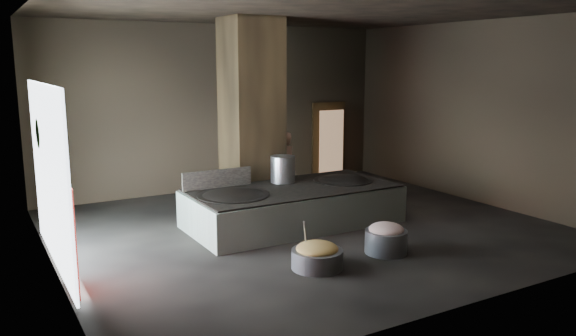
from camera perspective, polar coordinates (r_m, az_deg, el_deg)
floor at (r=12.10m, az=1.71°, el=-6.30°), size 10.00×9.00×0.10m
ceiling at (r=11.63m, az=1.84°, el=15.94°), size 10.00×9.00×0.10m
back_wall at (r=15.68m, az=-7.06°, el=6.09°), size 10.00×0.10×4.50m
front_wall at (r=8.17m, az=18.82°, el=1.41°), size 10.00×0.10×4.50m
left_wall at (r=9.97m, az=-23.77°, el=2.67°), size 0.10×9.00×4.50m
right_wall at (r=14.92m, az=18.58°, el=5.38°), size 0.10×9.00×4.50m
pillar at (r=13.15m, az=-3.73°, el=5.27°), size 1.20×1.20×4.50m
hearth_platform at (r=12.24m, az=0.54°, el=-3.94°), size 4.55×2.20×0.79m
platform_cap at (r=12.14m, az=0.54°, el=-2.02°), size 4.44×2.13×0.03m
wok_left at (r=11.46m, az=-5.60°, el=-3.17°), size 1.43×1.43×0.39m
wok_left_rim at (r=11.45m, az=-5.60°, el=-2.83°), size 1.46×1.46×0.05m
wok_right at (r=12.92m, az=5.59°, el=-1.59°), size 1.33×1.33×0.37m
wok_right_rim at (r=12.90m, az=5.60°, el=-1.29°), size 1.36×1.36×0.05m
stock_pot at (r=12.57m, az=-0.53°, el=-0.12°), size 0.55×0.55×0.59m
splash_guard at (r=12.12m, az=-7.19°, el=-1.09°), size 1.58×0.07×0.39m
cook at (r=13.98m, az=-0.41°, el=0.03°), size 0.71×0.51×1.80m
veg_basin at (r=9.77m, az=2.98°, el=-9.21°), size 1.09×1.09×0.33m
veg_fill at (r=9.70m, az=2.99°, el=-8.18°), size 0.73×0.73×0.22m
ladle at (r=9.68m, az=1.76°, el=-6.96°), size 0.25×0.29×0.63m
meat_basin at (r=10.64m, az=9.92°, el=-7.37°), size 1.00×1.00×0.43m
meat_fill at (r=10.57m, az=9.96°, el=-6.16°), size 0.65×0.65×0.25m
doorway_near at (r=16.22m, az=-2.93°, el=2.22°), size 1.18×0.08×2.38m
doorway_near_glow at (r=16.01m, az=-3.32°, el=1.92°), size 0.82×0.04×1.95m
doorway_far at (r=17.43m, az=4.12°, el=2.79°), size 1.18×0.08×2.38m
doorway_far_glow at (r=17.21m, az=4.42°, el=2.52°), size 0.85×0.04×2.02m
left_opening at (r=10.28m, az=-23.07°, el=-0.74°), size 0.04×4.20×3.10m
pavilion_sliver at (r=9.21m, az=-21.26°, el=-6.69°), size 0.05×0.90×1.70m
tree_silhouette at (r=11.28m, az=-23.50°, el=3.26°), size 0.28×1.10×1.10m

